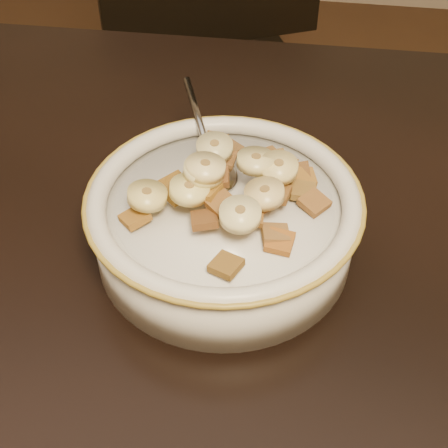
# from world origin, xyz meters

# --- Properties ---
(chair) EXTENTS (0.61, 0.61, 1.04)m
(chair) POSITION_xyz_m (0.03, 0.71, 0.52)
(chair) COLOR black
(chair) RESTS_ON floor
(cereal_bowl) EXTENTS (0.22, 0.22, 0.05)m
(cereal_bowl) POSITION_xyz_m (0.19, 0.08, 0.78)
(cereal_bowl) COLOR silver
(cereal_bowl) RESTS_ON table
(milk) EXTENTS (0.18, 0.18, 0.00)m
(milk) POSITION_xyz_m (0.19, 0.08, 0.80)
(milk) COLOR silver
(milk) RESTS_ON cereal_bowl
(spoon) EXTENTS (0.06, 0.06, 0.01)m
(spoon) POSITION_xyz_m (0.17, 0.11, 0.81)
(spoon) COLOR gray
(spoon) RESTS_ON cereal_bowl
(cereal_square_0) EXTENTS (0.02, 0.02, 0.01)m
(cereal_square_0) POSITION_xyz_m (0.25, 0.10, 0.81)
(cereal_square_0) COLOR olive
(cereal_square_0) RESTS_ON milk
(cereal_square_1) EXTENTS (0.03, 0.03, 0.01)m
(cereal_square_1) POSITION_xyz_m (0.17, 0.07, 0.83)
(cereal_square_1) COLOR #915C1A
(cereal_square_1) RESTS_ON milk
(cereal_square_2) EXTENTS (0.02, 0.02, 0.01)m
(cereal_square_2) POSITION_xyz_m (0.17, 0.15, 0.81)
(cereal_square_2) COLOR brown
(cereal_square_2) RESTS_ON milk
(cereal_square_3) EXTENTS (0.03, 0.03, 0.01)m
(cereal_square_3) POSITION_xyz_m (0.22, 0.14, 0.81)
(cereal_square_3) COLOR brown
(cereal_square_3) RESTS_ON milk
(cereal_square_4) EXTENTS (0.03, 0.03, 0.01)m
(cereal_square_4) POSITION_xyz_m (0.22, 0.07, 0.82)
(cereal_square_4) COLOR brown
(cereal_square_4) RESTS_ON milk
(cereal_square_5) EXTENTS (0.02, 0.02, 0.01)m
(cereal_square_5) POSITION_xyz_m (0.18, 0.08, 0.83)
(cereal_square_5) COLOR brown
(cereal_square_5) RESTS_ON milk
(cereal_square_6) EXTENTS (0.02, 0.02, 0.01)m
(cereal_square_6) POSITION_xyz_m (0.18, 0.12, 0.81)
(cereal_square_6) COLOR brown
(cereal_square_6) RESTS_ON milk
(cereal_square_7) EXTENTS (0.03, 0.03, 0.01)m
(cereal_square_7) POSITION_xyz_m (0.15, 0.08, 0.82)
(cereal_square_7) COLOR brown
(cereal_square_7) RESTS_ON milk
(cereal_square_8) EXTENTS (0.03, 0.02, 0.01)m
(cereal_square_8) POSITION_xyz_m (0.25, 0.12, 0.81)
(cereal_square_8) COLOR brown
(cereal_square_8) RESTS_ON milk
(cereal_square_9) EXTENTS (0.03, 0.03, 0.01)m
(cereal_square_9) POSITION_xyz_m (0.18, 0.14, 0.81)
(cereal_square_9) COLOR brown
(cereal_square_9) RESTS_ON milk
(cereal_square_10) EXTENTS (0.03, 0.03, 0.01)m
(cereal_square_10) POSITION_xyz_m (0.26, 0.08, 0.81)
(cereal_square_10) COLOR brown
(cereal_square_10) RESTS_ON milk
(cereal_square_11) EXTENTS (0.03, 0.03, 0.01)m
(cereal_square_11) POSITION_xyz_m (0.22, 0.14, 0.81)
(cereal_square_11) COLOR brown
(cereal_square_11) RESTS_ON milk
(cereal_square_12) EXTENTS (0.03, 0.03, 0.01)m
(cereal_square_12) POSITION_xyz_m (0.12, 0.05, 0.81)
(cereal_square_12) COLOR #98611E
(cereal_square_12) RESTS_ON milk
(cereal_square_13) EXTENTS (0.02, 0.02, 0.01)m
(cereal_square_13) POSITION_xyz_m (0.23, 0.08, 0.82)
(cereal_square_13) COLOR brown
(cereal_square_13) RESTS_ON milk
(cereal_square_14) EXTENTS (0.02, 0.02, 0.01)m
(cereal_square_14) POSITION_xyz_m (0.21, 0.05, 0.82)
(cereal_square_14) COLOR brown
(cereal_square_14) RESTS_ON milk
(cereal_square_15) EXTENTS (0.02, 0.02, 0.01)m
(cereal_square_15) POSITION_xyz_m (0.24, 0.04, 0.81)
(cereal_square_15) COLOR brown
(cereal_square_15) RESTS_ON milk
(cereal_square_16) EXTENTS (0.03, 0.03, 0.01)m
(cereal_square_16) POSITION_xyz_m (0.19, 0.05, 0.82)
(cereal_square_16) COLOR brown
(cereal_square_16) RESTS_ON milk
(cereal_square_17) EXTENTS (0.02, 0.02, 0.01)m
(cereal_square_17) POSITION_xyz_m (0.23, 0.04, 0.81)
(cereal_square_17) COLOR brown
(cereal_square_17) RESTS_ON milk
(cereal_square_18) EXTENTS (0.02, 0.03, 0.01)m
(cereal_square_18) POSITION_xyz_m (0.18, 0.04, 0.82)
(cereal_square_18) COLOR brown
(cereal_square_18) RESTS_ON milk
(cereal_square_19) EXTENTS (0.03, 0.03, 0.01)m
(cereal_square_19) POSITION_xyz_m (0.15, 0.07, 0.82)
(cereal_square_19) COLOR brown
(cereal_square_19) RESTS_ON milk
(cereal_square_20) EXTENTS (0.02, 0.02, 0.01)m
(cereal_square_20) POSITION_xyz_m (0.23, 0.13, 0.81)
(cereal_square_20) COLOR #92551D
(cereal_square_20) RESTS_ON milk
(cereal_square_21) EXTENTS (0.03, 0.03, 0.01)m
(cereal_square_21) POSITION_xyz_m (0.17, 0.09, 0.82)
(cereal_square_21) COLOR olive
(cereal_square_21) RESTS_ON milk
(cereal_square_22) EXTENTS (0.02, 0.02, 0.01)m
(cereal_square_22) POSITION_xyz_m (0.24, 0.12, 0.81)
(cereal_square_22) COLOR brown
(cereal_square_22) RESTS_ON milk
(cereal_square_23) EXTENTS (0.03, 0.03, 0.01)m
(cereal_square_23) POSITION_xyz_m (0.20, 0.01, 0.81)
(cereal_square_23) COLOR brown
(cereal_square_23) RESTS_ON milk
(banana_slice_0) EXTENTS (0.04, 0.04, 0.02)m
(banana_slice_0) POSITION_xyz_m (0.17, 0.08, 0.83)
(banana_slice_0) COLOR beige
(banana_slice_0) RESTS_ON milk
(banana_slice_1) EXTENTS (0.04, 0.04, 0.01)m
(banana_slice_1) POSITION_xyz_m (0.13, 0.06, 0.82)
(banana_slice_1) COLOR tan
(banana_slice_1) RESTS_ON milk
(banana_slice_2) EXTENTS (0.03, 0.03, 0.01)m
(banana_slice_2) POSITION_xyz_m (0.17, 0.08, 0.84)
(banana_slice_2) COLOR #FFE8A6
(banana_slice_2) RESTS_ON milk
(banana_slice_3) EXTENTS (0.04, 0.04, 0.01)m
(banana_slice_3) POSITION_xyz_m (0.22, 0.07, 0.83)
(banana_slice_3) COLOR #EBC672
(banana_slice_3) RESTS_ON milk
(banana_slice_4) EXTENTS (0.03, 0.03, 0.01)m
(banana_slice_4) POSITION_xyz_m (0.21, 0.10, 0.83)
(banana_slice_4) COLOR beige
(banana_slice_4) RESTS_ON milk
(banana_slice_5) EXTENTS (0.04, 0.04, 0.01)m
(banana_slice_5) POSITION_xyz_m (0.23, 0.10, 0.83)
(banana_slice_5) COLOR #D1BC81
(banana_slice_5) RESTS_ON milk
(banana_slice_6) EXTENTS (0.04, 0.04, 0.01)m
(banana_slice_6) POSITION_xyz_m (0.16, 0.06, 0.83)
(banana_slice_6) COLOR #FFF190
(banana_slice_6) RESTS_ON milk
(banana_slice_7) EXTENTS (0.04, 0.04, 0.02)m
(banana_slice_7) POSITION_xyz_m (0.17, 0.08, 0.84)
(banana_slice_7) COLOR beige
(banana_slice_7) RESTS_ON milk
(banana_slice_8) EXTENTS (0.03, 0.03, 0.01)m
(banana_slice_8) POSITION_xyz_m (0.20, 0.04, 0.83)
(banana_slice_8) COLOR beige
(banana_slice_8) RESTS_ON milk
(banana_slice_9) EXTENTS (0.04, 0.04, 0.02)m
(banana_slice_9) POSITION_xyz_m (0.17, 0.12, 0.82)
(banana_slice_9) COLOR #D4C085
(banana_slice_9) RESTS_ON milk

